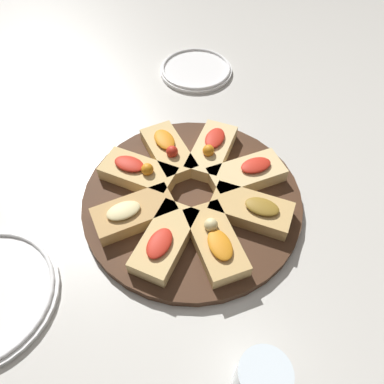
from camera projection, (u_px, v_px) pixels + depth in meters
The scene contains 12 objects.
ground_plane at pixel (192, 202), 0.74m from camera, with size 3.00×3.00×0.00m, color beige.
serving_board at pixel (192, 199), 0.74m from camera, with size 0.43×0.43×0.02m, color #422819.
focaccia_slice_0 at pixel (247, 174), 0.74m from camera, with size 0.15×0.08×0.04m.
focaccia_slice_1 at pixel (212, 150), 0.78m from camera, with size 0.15×0.15×0.05m.
focaccia_slice_2 at pixel (168, 151), 0.78m from camera, with size 0.07×0.15×0.05m.
focaccia_slice_3 at pixel (138, 172), 0.74m from camera, with size 0.15×0.16×0.05m.
focaccia_slice_4 at pixel (134, 213), 0.69m from camera, with size 0.15×0.07×0.04m.
focaccia_slice_5 at pixel (165, 241), 0.65m from camera, with size 0.16×0.15×0.04m.
focaccia_slice_6 at pixel (215, 241), 0.65m from camera, with size 0.08×0.15×0.05m.
focaccia_slice_7 at pixel (252, 210), 0.69m from camera, with size 0.15×0.15×0.04m.
plate_right at pixel (196, 69), 1.00m from camera, with size 0.19×0.19×0.02m.
water_glass at pixel (261, 381), 0.50m from camera, with size 0.07×0.07×0.09m, color silver.
Camera 1 is at (-0.19, -0.40, 0.60)m, focal length 35.00 mm.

